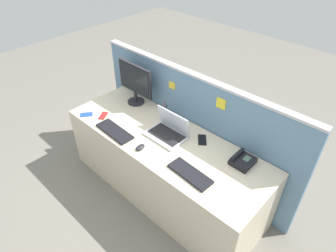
# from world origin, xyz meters

# --- Properties ---
(ground_plane) EXTENTS (10.00, 10.00, 0.00)m
(ground_plane) POSITION_xyz_m (0.00, 0.00, 0.00)
(ground_plane) COLOR slate
(desk) EXTENTS (2.12, 0.75, 0.72)m
(desk) POSITION_xyz_m (0.00, 0.00, 0.36)
(desk) COLOR beige
(desk) RESTS_ON ground_plane
(cubicle_divider) EXTENTS (2.43, 0.08, 1.24)m
(cubicle_divider) POSITION_xyz_m (-0.00, 0.42, 0.62)
(cubicle_divider) COLOR #6084A3
(cubicle_divider) RESTS_ON ground_plane
(desktop_monitor) EXTENTS (0.47, 0.19, 0.45)m
(desktop_monitor) POSITION_xyz_m (-0.67, 0.25, 0.98)
(desktop_monitor) COLOR #232328
(desktop_monitor) RESTS_ON desk
(laptop) EXTENTS (0.38, 0.27, 0.23)m
(laptop) POSITION_xyz_m (-0.01, 0.07, 0.77)
(laptop) COLOR silver
(laptop) RESTS_ON desk
(desk_phone) EXTENTS (0.17, 0.20, 0.08)m
(desk_phone) POSITION_xyz_m (0.71, 0.22, 0.75)
(desk_phone) COLOR black
(desk_phone) RESTS_ON desk
(keyboard_main) EXTENTS (0.40, 0.17, 0.02)m
(keyboard_main) POSITION_xyz_m (0.48, -0.19, 0.73)
(keyboard_main) COLOR black
(keyboard_main) RESTS_ON desk
(keyboard_spare) EXTENTS (0.43, 0.17, 0.02)m
(keyboard_spare) POSITION_xyz_m (-0.42, -0.26, 0.73)
(keyboard_spare) COLOR black
(keyboard_spare) RESTS_ON desk
(computer_mouse_right_hand) EXTENTS (0.07, 0.11, 0.03)m
(computer_mouse_right_hand) POSITION_xyz_m (-0.06, -0.25, 0.73)
(computer_mouse_right_hand) COLOR #232328
(computer_mouse_right_hand) RESTS_ON desk
(pen_cup) EXTENTS (0.07, 0.07, 0.18)m
(pen_cup) POSITION_xyz_m (-0.23, 0.25, 0.77)
(pen_cup) COLOR #333338
(pen_cup) RESTS_ON desk
(cell_phone_blue_case) EXTENTS (0.13, 0.14, 0.01)m
(cell_phone_blue_case) POSITION_xyz_m (-0.86, -0.28, 0.72)
(cell_phone_blue_case) COLOR blue
(cell_phone_blue_case) RESTS_ON desk
(cell_phone_black_slab) EXTENTS (0.15, 0.16, 0.01)m
(cell_phone_black_slab) POSITION_xyz_m (0.28, 0.22, 0.72)
(cell_phone_black_slab) COLOR black
(cell_phone_black_slab) RESTS_ON desk
(cell_phone_red_case) EXTENTS (0.12, 0.14, 0.01)m
(cell_phone_red_case) POSITION_xyz_m (-0.72, -0.17, 0.72)
(cell_phone_red_case) COLOR #B22323
(cell_phone_red_case) RESTS_ON desk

